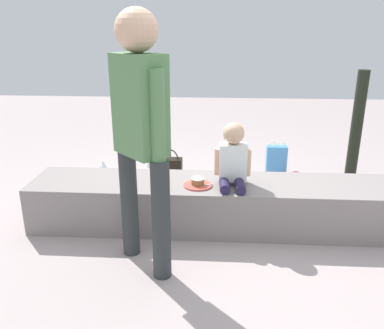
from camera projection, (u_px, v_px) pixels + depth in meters
The scene contains 13 objects.
ground_plane at pixel (214, 225), 3.28m from camera, with size 12.00×12.00×0.00m, color #A89998.
concrete_ledge at pixel (215, 204), 3.22m from camera, with size 2.92×0.54×0.37m, color gray.
child_seated at pixel (233, 158), 3.05m from camera, with size 0.28×0.32×0.48m.
adult_standing at pixel (141, 122), 2.43m from camera, with size 0.38×0.38×1.64m.
cake_plate at pixel (198, 183), 3.08m from camera, with size 0.22×0.22×0.07m.
gift_bag at pixel (276, 160), 4.31m from camera, with size 0.21×0.11×0.37m.
railing_post at pixel (354, 144), 3.94m from camera, with size 0.36×0.36×1.15m.
water_bottle_near_gift at pixel (104, 172), 4.15m from camera, with size 0.07×0.07×0.23m.
water_bottle_far_side at pixel (150, 159), 4.59m from camera, with size 0.07×0.07×0.21m.
party_cup_red at pixel (296, 178), 4.12m from camera, with size 0.09×0.09×0.11m, color red.
cake_box_white at pixel (138, 185), 3.95m from camera, with size 0.26×0.34×0.11m, color white.
handbag_black_leather at pixel (168, 167), 4.26m from camera, with size 0.30×0.14×0.32m.
handbag_brown_canvas at pixel (232, 172), 4.16m from camera, with size 0.33×0.14×0.31m.
Camera 1 is at (0.01, -2.94, 1.55)m, focal length 37.61 mm.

